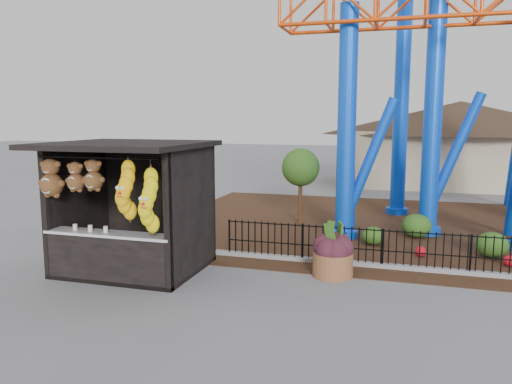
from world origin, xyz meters
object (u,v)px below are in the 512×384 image
(prize_booth, at_px, (127,210))
(roller_coaster, at_px, (473,29))
(terracotta_planter, at_px, (333,264))
(potted_plant, at_px, (331,248))

(prize_booth, height_order, roller_coaster, roller_coaster)
(prize_booth, xyz_separation_m, terracotta_planter, (4.72, 1.14, -1.25))
(prize_booth, relative_size, roller_coaster, 0.32)
(prize_booth, height_order, potted_plant, prize_booth)
(prize_booth, distance_m, potted_plant, 5.03)
(prize_booth, bearing_deg, terracotta_planter, 13.56)
(roller_coaster, xyz_separation_m, terracotta_planter, (-3.41, -6.19, -6.16))
(prize_booth, bearing_deg, roller_coaster, 42.07)
(roller_coaster, distance_m, terracotta_planter, 9.37)
(prize_booth, bearing_deg, potted_plant, 21.48)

